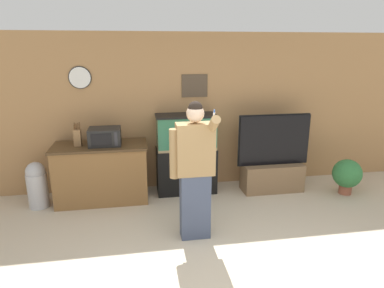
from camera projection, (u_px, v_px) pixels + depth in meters
wall_back_paneled at (188, 112)px, 5.79m from camera, size 10.00×0.08×2.60m
counter_island at (102, 173)px, 5.37m from camera, size 1.43×0.68×0.92m
microwave at (105, 137)px, 5.21m from camera, size 0.48×0.38×0.26m
knife_block at (77, 137)px, 5.17m from camera, size 0.11×0.11×0.35m
aquarium_on_stand at (186, 154)px, 5.64m from camera, size 0.98×0.44×1.32m
tv_on_stand at (272, 169)px, 5.76m from camera, size 1.22×0.40×1.31m
person_standing at (194, 169)px, 4.19m from camera, size 0.55×0.42×1.76m
potted_plant at (347, 174)px, 5.63m from camera, size 0.47×0.47×0.59m
trash_bin at (37, 184)px, 5.16m from camera, size 0.30×0.30×0.71m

